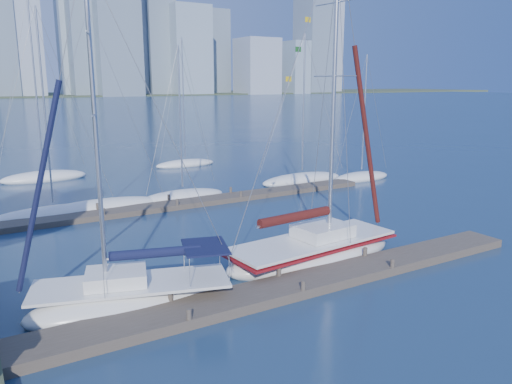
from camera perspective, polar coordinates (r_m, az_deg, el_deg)
ground at (r=21.55m, az=3.96°, el=-11.26°), size 700.00×700.00×0.00m
near_dock at (r=21.47m, az=3.97°, el=-10.77°), size 26.00×2.00×0.40m
far_dock at (r=35.84m, az=-7.96°, el=-1.30°), size 30.00×1.80×0.36m
sailboat_navy at (r=20.45m, az=-14.05°, el=-9.69°), size 8.59×4.89×13.49m
sailboat_maroon at (r=24.68m, az=6.52°, el=-5.23°), size 9.72×3.92×15.98m
bg_boat_0 at (r=35.24m, az=-22.09°, el=-2.23°), size 8.00×2.52×13.46m
bg_boat_1 at (r=35.88m, az=-17.27°, el=-1.60°), size 8.75×4.18×13.51m
bg_boat_2 at (r=37.73m, az=-8.36°, el=-0.49°), size 6.93×4.07×11.50m
bg_boat_4 at (r=43.89m, az=5.29°, el=1.46°), size 8.34×3.64×12.93m
bg_boat_5 at (r=45.94m, az=11.96°, el=1.70°), size 6.02×2.13×11.26m
bg_boat_6 at (r=48.50m, az=-23.07°, el=1.62°), size 7.46×3.13×16.02m
bg_boat_7 at (r=52.77m, az=-8.07°, el=3.25°), size 6.74×3.69×13.22m
skyline at (r=309.40m, az=-25.98°, el=16.29°), size 503.26×51.31×109.83m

